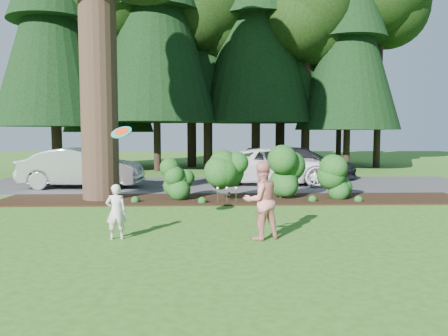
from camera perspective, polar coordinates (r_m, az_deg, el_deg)
name	(u,v)px	position (r m, az deg, el deg)	size (l,w,h in m)	color
ground	(241,219)	(11.91, 2.26, -6.63)	(80.00, 80.00, 0.00)	#255D1A
mulch_bed	(235,199)	(15.10, 1.40, -4.09)	(16.00, 2.50, 0.05)	black
driveway	(229,184)	(19.31, 0.71, -2.17)	(22.00, 6.00, 0.03)	#38383A
shrub_row	(257,177)	(14.95, 4.38, -1.16)	(6.53, 1.60, 1.61)	#164013
lily_cluster	(227,189)	(14.18, 0.38, -2.75)	(0.69, 0.09, 0.57)	#164013
tree_wall	(228,17)	(28.94, 0.47, 19.11)	(25.66, 12.15, 17.09)	black
car_silver_wagon	(82,168)	(18.98, -18.07, 0.00)	(1.73, 4.95, 1.63)	silver
car_white_suv	(276,166)	(19.50, 6.79, 0.25)	(2.62, 5.69, 1.58)	white
car_dark_suv	(301,163)	(21.97, 10.05, 0.66)	(2.15, 5.29, 1.54)	black
child	(116,212)	(9.88, -13.91, -5.55)	(0.44, 0.29, 1.22)	silver
adult	(261,200)	(9.59, 4.83, -4.23)	(0.83, 0.65, 1.72)	red
frisbee	(121,132)	(9.93, -13.25, 4.59)	(0.51, 0.42, 0.35)	teal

